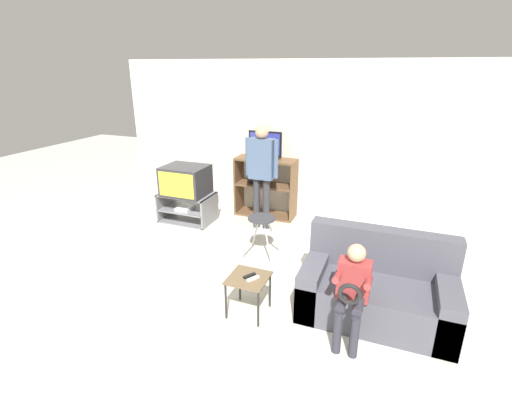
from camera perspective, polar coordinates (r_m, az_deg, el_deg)
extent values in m
plane|color=beige|center=(3.62, -14.18, -24.79)|extent=(18.00, 18.00, 0.00)
cube|color=silver|center=(6.32, 5.80, 8.56)|extent=(6.40, 0.06, 2.60)
cube|color=slate|center=(6.45, -10.38, -3.43)|extent=(0.88, 0.56, 0.02)
cube|color=slate|center=(6.38, -10.49, -1.73)|extent=(0.85, 0.56, 0.02)
cube|color=slate|center=(6.29, -10.63, 0.42)|extent=(0.88, 0.56, 0.02)
cube|color=slate|center=(6.59, -13.67, -1.03)|extent=(0.03, 0.56, 0.48)
cube|color=slate|center=(6.16, -7.12, -2.07)|extent=(0.03, 0.56, 0.48)
cube|color=white|center=(6.31, -10.84, -1.66)|extent=(0.24, 0.28, 0.05)
cube|color=#2D2D33|center=(6.20, -10.77, 2.55)|extent=(0.71, 0.57, 0.48)
cube|color=yellow|center=(5.97, -12.22, 1.78)|extent=(0.63, 0.01, 0.40)
cube|color=brown|center=(6.57, -2.66, 1.96)|extent=(0.03, 0.39, 1.02)
cube|color=brown|center=(6.24, 5.84, 0.93)|extent=(0.03, 0.39, 1.02)
cube|color=brown|center=(6.56, 1.45, -2.65)|extent=(0.98, 0.39, 0.03)
cube|color=brown|center=(6.37, 1.49, 1.90)|extent=(0.98, 0.39, 0.03)
cube|color=brown|center=(6.25, 1.52, 5.77)|extent=(0.98, 0.39, 0.03)
cube|color=black|center=(6.34, -0.23, 3.01)|extent=(0.18, 0.04, 0.22)
cube|color=black|center=(6.26, 1.39, 6.13)|extent=(0.20, 0.20, 0.04)
cube|color=black|center=(6.21, 1.41, 8.19)|extent=(0.57, 0.04, 0.42)
cube|color=#333899|center=(6.19, 1.34, 8.15)|extent=(0.52, 0.01, 0.37)
cylinder|color=#B7B7BC|center=(5.05, -1.05, -6.54)|extent=(0.19, 0.17, 0.56)
cylinder|color=#B7B7BC|center=(4.97, 1.78, -7.03)|extent=(0.19, 0.17, 0.56)
cylinder|color=#B7B7BC|center=(5.26, -0.04, -5.46)|extent=(0.19, 0.17, 0.56)
cylinder|color=#B7B7BC|center=(5.18, 2.69, -5.90)|extent=(0.19, 0.17, 0.56)
cylinder|color=#333338|center=(4.99, 0.86, -3.30)|extent=(0.37, 0.37, 0.02)
cube|color=brown|center=(3.93, -1.19, -12.35)|extent=(0.41, 0.41, 0.02)
cylinder|color=black|center=(3.98, -4.67, -15.71)|extent=(0.02, 0.02, 0.41)
cylinder|color=black|center=(3.86, 0.34, -16.88)|extent=(0.02, 0.02, 0.41)
cylinder|color=black|center=(4.24, -2.51, -13.14)|extent=(0.02, 0.02, 0.41)
cylinder|color=black|center=(4.13, 2.17, -14.12)|extent=(0.02, 0.02, 0.41)
cube|color=black|center=(3.93, -1.00, -12.01)|extent=(0.11, 0.14, 0.02)
cube|color=silver|center=(3.88, -0.47, -12.44)|extent=(0.11, 0.14, 0.02)
cube|color=#4C4C56|center=(4.17, 17.87, -14.86)|extent=(1.52, 0.81, 0.42)
cube|color=#4C4C56|center=(4.21, 18.82, -7.58)|extent=(1.52, 0.20, 0.47)
cube|color=#4C4C56|center=(4.19, 8.89, -12.86)|extent=(0.22, 0.81, 0.54)
cube|color=#4C4C56|center=(4.18, 27.15, -15.13)|extent=(0.22, 0.81, 0.54)
cylinder|color=#2D2D33|center=(5.96, 0.10, -0.86)|extent=(0.11, 0.11, 0.83)
cylinder|color=#2D2D33|center=(5.90, 1.59, -1.06)|extent=(0.11, 0.11, 0.83)
cube|color=#475B7A|center=(5.72, 0.87, 5.89)|extent=(0.38, 0.20, 0.62)
cylinder|color=#475B7A|center=(5.79, -1.25, 6.23)|extent=(0.08, 0.08, 0.59)
cylinder|color=#475B7A|center=(5.64, 3.06, 5.84)|extent=(0.08, 0.08, 0.59)
sphere|color=tan|center=(5.63, 0.90, 9.97)|extent=(0.20, 0.20, 0.20)
cylinder|color=#2D2D38|center=(3.66, 12.39, -19.74)|extent=(0.08, 0.08, 0.42)
cylinder|color=#2D2D38|center=(3.65, 14.86, -20.11)|extent=(0.08, 0.08, 0.42)
cylinder|color=#2D2D38|center=(3.63, 13.10, -15.19)|extent=(0.09, 0.30, 0.09)
cylinder|color=#2D2D38|center=(3.62, 15.53, -15.54)|extent=(0.09, 0.30, 0.09)
cube|color=#993333|center=(3.67, 14.84, -12.17)|extent=(0.30, 0.17, 0.39)
cylinder|color=#993333|center=(3.53, 12.47, -11.83)|extent=(0.06, 0.31, 0.14)
cylinder|color=#993333|center=(3.51, 16.91, -12.44)|extent=(0.06, 0.31, 0.14)
sphere|color=tan|center=(3.53, 15.23, -8.32)|extent=(0.17, 0.17, 0.17)
torus|color=black|center=(3.42, 14.24, -14.30)|extent=(0.21, 0.04, 0.21)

